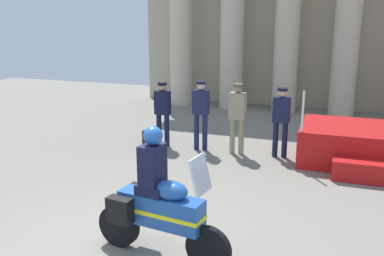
# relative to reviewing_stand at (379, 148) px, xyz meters

# --- Properties ---
(ground_plane) EXTENTS (28.00, 28.00, 0.00)m
(ground_plane) POSITION_rel_reviewing_stand_xyz_m (-3.72, -5.31, -0.41)
(ground_plane) COLOR gray
(colonnade_backdrop) EXTENTS (11.09, 1.68, 7.37)m
(colonnade_backdrop) POSITION_rel_reviewing_stand_xyz_m (-2.82, 5.55, 3.31)
(colonnade_backdrop) COLOR #B6AB91
(colonnade_backdrop) RESTS_ON ground_plane
(reviewing_stand) EXTENTS (3.44, 2.43, 1.74)m
(reviewing_stand) POSITION_rel_reviewing_stand_xyz_m (0.00, 0.00, 0.00)
(reviewing_stand) COLOR #B71414
(reviewing_stand) RESTS_ON ground_plane
(officer_in_row_0) EXTENTS (0.40, 0.25, 1.66)m
(officer_in_row_0) POSITION_rel_reviewing_stand_xyz_m (-5.17, -0.21, 0.57)
(officer_in_row_0) COLOR black
(officer_in_row_0) RESTS_ON ground_plane
(officer_in_row_1) EXTENTS (0.40, 0.25, 1.74)m
(officer_in_row_1) POSITION_rel_reviewing_stand_xyz_m (-4.15, -0.21, 0.62)
(officer_in_row_1) COLOR #191E42
(officer_in_row_1) RESTS_ON ground_plane
(officer_in_row_2) EXTENTS (0.40, 0.25, 1.73)m
(officer_in_row_2) POSITION_rel_reviewing_stand_xyz_m (-3.21, -0.24, 0.62)
(officer_in_row_2) COLOR gray
(officer_in_row_2) RESTS_ON ground_plane
(officer_in_row_3) EXTENTS (0.40, 0.25, 1.67)m
(officer_in_row_3) POSITION_rel_reviewing_stand_xyz_m (-2.18, -0.14, 0.58)
(officer_in_row_3) COLOR #141938
(officer_in_row_3) RESTS_ON ground_plane
(motorcycle_with_rider) EXTENTS (2.09, 0.74, 1.90)m
(motorcycle_with_rider) POSITION_rel_reviewing_stand_xyz_m (-3.14, -5.20, 0.39)
(motorcycle_with_rider) COLOR black
(motorcycle_with_rider) RESTS_ON ground_plane
(briefcase_on_ground) EXTENTS (0.10, 0.32, 0.36)m
(briefcase_on_ground) POSITION_rel_reviewing_stand_xyz_m (-5.69, -0.12, -0.23)
(briefcase_on_ground) COLOR black
(briefcase_on_ground) RESTS_ON ground_plane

